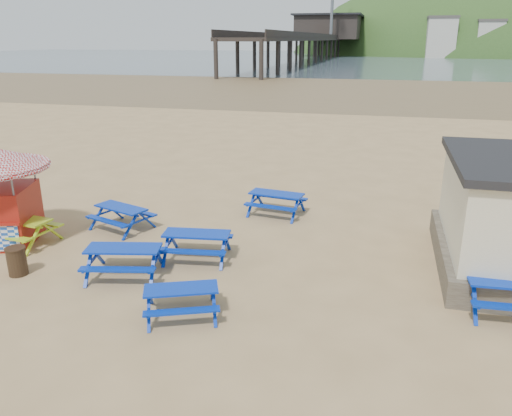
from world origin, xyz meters
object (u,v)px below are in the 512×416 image
(picnic_table_yellow, at_px, (21,231))
(litter_bin, at_px, (17,261))
(picnic_table_blue_a, at_px, (122,218))
(picnic_table_blue_b, at_px, (276,204))

(picnic_table_yellow, xyz_separation_m, litter_bin, (1.37, -1.88, -0.02))
(picnic_table_blue_a, distance_m, litter_bin, 3.95)
(picnic_table_blue_a, xyz_separation_m, picnic_table_blue_b, (4.68, 2.74, 0.01))
(picnic_table_yellow, bearing_deg, picnic_table_blue_b, 40.21)
(picnic_table_blue_b, height_order, picnic_table_yellow, picnic_table_yellow)
(picnic_table_blue_a, xyz_separation_m, picnic_table_yellow, (-2.39, -1.93, 0.03))
(picnic_table_yellow, distance_m, litter_bin, 2.33)
(picnic_table_blue_a, distance_m, picnic_table_yellow, 3.07)
(picnic_table_blue_a, bearing_deg, picnic_table_blue_b, 49.62)
(picnic_table_blue_b, height_order, litter_bin, picnic_table_blue_b)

